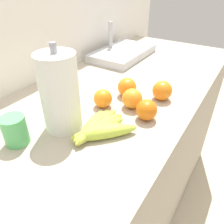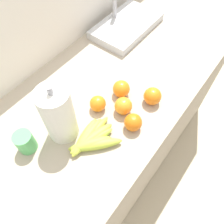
% 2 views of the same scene
% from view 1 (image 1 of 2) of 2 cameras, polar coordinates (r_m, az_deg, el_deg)
% --- Properties ---
extents(ground_plane, '(6.00, 6.00, 0.00)m').
position_cam_1_polar(ground_plane, '(1.59, -0.38, -25.73)').
color(ground_plane, beige).
extents(counter, '(1.84, 0.69, 0.92)m').
position_cam_1_polar(counter, '(1.22, -0.46, -14.49)').
color(counter, '#ADA08C').
rests_on(counter, ground).
extents(wall_back, '(2.24, 0.06, 1.30)m').
position_cam_1_polar(wall_back, '(1.29, -14.65, -1.51)').
color(wall_back, silver).
rests_on(wall_back, ground).
extents(banana_bunch, '(0.22, 0.18, 0.04)m').
position_cam_1_polar(banana_bunch, '(0.69, -3.59, -4.28)').
color(banana_bunch, '#B3CB3F').
rests_on(banana_bunch, counter).
extents(orange_right, '(0.08, 0.08, 0.08)m').
position_cam_1_polar(orange_right, '(0.82, 5.27, 3.51)').
color(orange_right, orange).
rests_on(orange_right, counter).
extents(orange_front, '(0.08, 0.08, 0.08)m').
position_cam_1_polar(orange_front, '(0.90, 3.92, 6.45)').
color(orange_front, orange).
rests_on(orange_front, counter).
extents(orange_far_right, '(0.07, 0.07, 0.07)m').
position_cam_1_polar(orange_far_right, '(0.76, 8.99, 0.53)').
color(orange_far_right, orange).
rests_on(orange_far_right, counter).
extents(orange_center, '(0.08, 0.08, 0.08)m').
position_cam_1_polar(orange_center, '(0.89, 12.92, 5.46)').
color(orange_center, orange).
rests_on(orange_center, counter).
extents(orange_back_right, '(0.07, 0.07, 0.07)m').
position_cam_1_polar(orange_back_right, '(0.82, -2.40, 3.52)').
color(orange_back_right, orange).
rests_on(orange_back_right, counter).
extents(paper_towel_roll, '(0.12, 0.12, 0.28)m').
position_cam_1_polar(paper_towel_roll, '(0.69, -13.41, 4.77)').
color(paper_towel_roll, white).
rests_on(paper_towel_roll, counter).
extents(sink_basin, '(0.41, 0.25, 0.19)m').
position_cam_1_polar(sink_basin, '(1.35, 2.75, 15.12)').
color(sink_basin, '#B7BABF').
rests_on(sink_basin, counter).
extents(mug, '(0.07, 0.07, 0.09)m').
position_cam_1_polar(mug, '(0.70, -23.88, -4.38)').
color(mug, '#56BF68').
rests_on(mug, counter).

